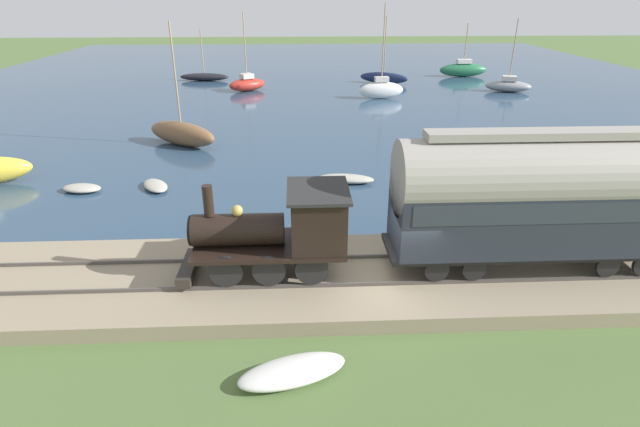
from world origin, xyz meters
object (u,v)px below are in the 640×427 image
at_px(sailboat_white, 381,89).
at_px(rowboat_mid_harbor, 155,186).
at_px(sailboat_red, 247,84).
at_px(sailboat_black, 204,77).
at_px(sailboat_navy, 384,78).
at_px(beached_dinghy, 293,371).
at_px(sailboat_green, 463,69).
at_px(sailboat_brown, 182,133).
at_px(passenger_coach, 541,195).
at_px(rowboat_off_pier, 82,188).
at_px(steam_locomotive, 285,226).
at_px(sailboat_gray, 508,85).
at_px(rowboat_far_out, 346,179).

distance_m(sailboat_white, rowboat_mid_harbor, 26.50).
xyz_separation_m(sailboat_white, rowboat_mid_harbor, (-21.98, 14.78, -0.68)).
relative_size(sailboat_red, sailboat_black, 1.32).
bearing_deg(sailboat_navy, sailboat_red, 132.08).
bearing_deg(beached_dinghy, sailboat_green, -22.02).
bearing_deg(sailboat_brown, sailboat_navy, -1.77).
relative_size(passenger_coach, rowboat_off_pier, 4.62).
distance_m(passenger_coach, beached_dinghy, 9.43).
distance_m(rowboat_mid_harbor, beached_dinghy, 15.23).
bearing_deg(sailboat_red, beached_dinghy, 155.29).
bearing_deg(steam_locomotive, sailboat_brown, 21.92).
distance_m(sailboat_black, sailboat_navy, 19.44).
height_order(passenger_coach, beached_dinghy, passenger_coach).
relative_size(sailboat_brown, sailboat_navy, 1.10).
bearing_deg(rowboat_off_pier, sailboat_navy, -22.72).
relative_size(sailboat_navy, sailboat_white, 0.83).
xyz_separation_m(passenger_coach, sailboat_red, (35.70, 12.36, -2.42)).
height_order(sailboat_white, rowboat_off_pier, sailboat_white).
height_order(passenger_coach, sailboat_gray, sailboat_gray).
distance_m(passenger_coach, rowboat_mid_harbor, 17.61).
xyz_separation_m(steam_locomotive, sailboat_green, (43.55, -19.55, -1.40)).
xyz_separation_m(steam_locomotive, sailboat_red, (35.70, 4.32, -1.51)).
distance_m(sailboat_green, sailboat_white, 16.75).
bearing_deg(sailboat_red, sailboat_navy, -106.44).
distance_m(sailboat_navy, sailboat_gray, 12.49).
height_order(sailboat_green, sailboat_white, sailboat_white).
height_order(sailboat_brown, sailboat_navy, sailboat_brown).
bearing_deg(rowboat_far_out, sailboat_black, 32.27).
distance_m(sailboat_green, rowboat_off_pier, 45.50).
bearing_deg(sailboat_green, sailboat_black, 91.64).
relative_size(steam_locomotive, sailboat_gray, 0.80).
bearing_deg(beached_dinghy, sailboat_navy, -12.32).
bearing_deg(passenger_coach, rowboat_far_out, 27.95).
relative_size(sailboat_black, sailboat_white, 0.67).
xyz_separation_m(sailboat_gray, sailboat_white, (-2.80, 12.88, 0.24)).
distance_m(sailboat_navy, rowboat_far_out, 30.48).
height_order(sailboat_red, sailboat_navy, sailboat_red).
bearing_deg(sailboat_navy, sailboat_white, -163.63).
xyz_separation_m(steam_locomotive, rowboat_far_out, (9.68, -2.90, -1.99)).
bearing_deg(rowboat_mid_harbor, sailboat_white, 25.92).
height_order(sailboat_red, sailboat_gray, sailboat_red).
distance_m(sailboat_red, sailboat_brown, 18.92).
bearing_deg(sailboat_gray, beached_dinghy, 167.09).
height_order(sailboat_green, rowboat_off_pier, sailboat_green).
bearing_deg(steam_locomotive, sailboat_red, 6.90).
bearing_deg(sailboat_green, passenger_coach, 163.92).
distance_m(steam_locomotive, sailboat_white, 32.34).
bearing_deg(rowboat_far_out, beached_dinghy, -179.67).
xyz_separation_m(sailboat_red, sailboat_black, (6.36, 5.20, -0.26)).
xyz_separation_m(sailboat_green, sailboat_white, (-12.28, 11.39, 0.04)).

